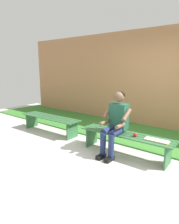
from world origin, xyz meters
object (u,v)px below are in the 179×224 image
object	(u,v)px
apple	(135,135)
book_open	(157,141)
bench_far	(50,120)
bench_near	(125,138)
person_seated	(116,121)

from	to	relation	value
apple	book_open	size ratio (longest dim) A/B	0.18
bench_far	book_open	size ratio (longest dim) A/B	4.32
bench_near	apple	distance (m)	0.25
bench_near	apple	xyz separation A→B (m)	(-0.21, 0.03, 0.13)
bench_near	bench_far	size ratio (longest dim) A/B	1.04
book_open	bench_near	bearing A→B (deg)	-2.65
person_seated	bench_far	bearing A→B (deg)	-2.78
person_seated	apple	bearing A→B (deg)	-170.60
person_seated	book_open	xyz separation A→B (m)	(-0.78, -0.08, -0.24)
person_seated	apple	world-z (taller)	person_seated
bench_far	person_seated	xyz separation A→B (m)	(-2.02, 0.10, 0.34)
bench_near	bench_far	distance (m)	2.19
apple	book_open	xyz separation A→B (m)	(-0.40, -0.02, -0.03)
apple	bench_near	bearing A→B (deg)	-9.23
book_open	bench_far	bearing A→B (deg)	-1.53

